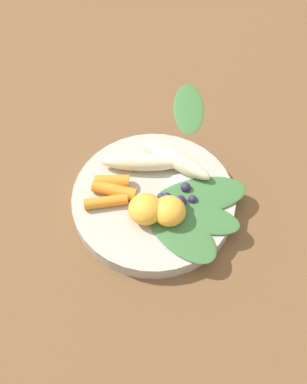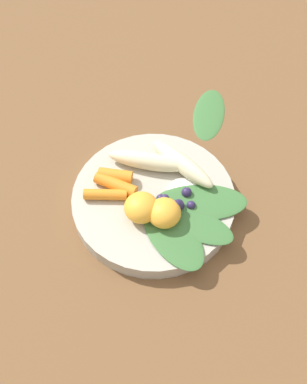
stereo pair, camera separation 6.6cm
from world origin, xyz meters
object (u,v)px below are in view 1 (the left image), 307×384
orange_segment_near (169,211)px  kale_leaf_stray (189,107)px  banana_peeled_left (141,162)px  bowl (154,201)px  banana_peeled_right (174,159)px

orange_segment_near → kale_leaf_stray: (-0.08, 0.22, -0.04)m
banana_peeled_left → orange_segment_near: orange_segment_near is taller
bowl → kale_leaf_stray: 0.20m
banana_peeled_left → orange_segment_near: 0.09m
banana_peeled_right → kale_leaf_stray: bearing=-67.5°
kale_leaf_stray → orange_segment_near: bearing=171.7°
kale_leaf_stray → banana_peeled_right: bearing=169.0°
banana_peeled_left → orange_segment_near: size_ratio=2.59×
bowl → banana_peeled_left: banana_peeled_left is taller
banana_peeled_right → kale_leaf_stray: 0.15m
bowl → orange_segment_near: (0.04, -0.02, 0.03)m
orange_segment_near → banana_peeled_left: bearing=145.5°
bowl → orange_segment_near: size_ratio=5.13×
bowl → banana_peeled_right: size_ratio=1.98×
bowl → orange_segment_near: orange_segment_near is taller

